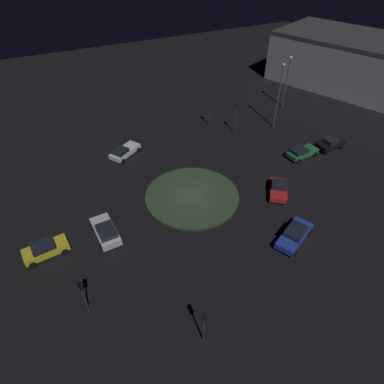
{
  "coord_description": "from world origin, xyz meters",
  "views": [
    {
      "loc": [
        25.55,
        -12.37,
        24.38
      ],
      "look_at": [
        0.0,
        0.0,
        0.71
      ],
      "focal_mm": 31.52,
      "sensor_mm": 36.0,
      "label": 1
    }
  ],
  "objects_px": {
    "car_yellow": "(45,249)",
    "streetlamp_northwest_near": "(279,91)",
    "car_silver": "(106,231)",
    "car_green": "(302,152)",
    "car_red": "(279,189)",
    "car_blue": "(295,235)",
    "streetlamp_northwest": "(288,74)",
    "car_black": "(330,143)",
    "traffic_light_southeast": "(204,320)",
    "traffic_light_northwest": "(236,114)",
    "traffic_light_northwest_near": "(210,109)",
    "traffic_light_southeast_near": "(82,290)",
    "car_white": "(124,152)"
  },
  "relations": [
    {
      "from": "car_black",
      "to": "traffic_light_northwest_near",
      "type": "xyz_separation_m",
      "value": [
        -12.31,
        -11.52,
        2.05
      ]
    },
    {
      "from": "car_green",
      "to": "streetlamp_northwest",
      "type": "xyz_separation_m",
      "value": [
        -12.96,
        6.95,
        4.53
      ]
    },
    {
      "from": "car_silver",
      "to": "traffic_light_northwest",
      "type": "bearing_deg",
      "value": -64.81
    },
    {
      "from": "car_white",
      "to": "traffic_light_southeast_near",
      "type": "height_order",
      "value": "traffic_light_southeast_near"
    },
    {
      "from": "traffic_light_northwest",
      "to": "streetlamp_northwest_near",
      "type": "distance_m",
      "value": 6.65
    },
    {
      "from": "car_silver",
      "to": "streetlamp_northwest_near",
      "type": "distance_m",
      "value": 30.21
    },
    {
      "from": "car_black",
      "to": "car_blue",
      "type": "bearing_deg",
      "value": -148.1
    },
    {
      "from": "car_silver",
      "to": "car_green",
      "type": "bearing_deg",
      "value": -87.37
    },
    {
      "from": "streetlamp_northwest",
      "to": "traffic_light_southeast_near",
      "type": "bearing_deg",
      "value": -57.87
    },
    {
      "from": "car_yellow",
      "to": "traffic_light_southeast_near",
      "type": "distance_m",
      "value": 7.95
    },
    {
      "from": "traffic_light_northwest_near",
      "to": "streetlamp_northwest",
      "type": "relative_size",
      "value": 0.49
    },
    {
      "from": "car_blue",
      "to": "traffic_light_southeast_near",
      "type": "distance_m",
      "value": 19.55
    },
    {
      "from": "car_silver",
      "to": "traffic_light_southeast_near",
      "type": "distance_m",
      "value": 8.03
    },
    {
      "from": "car_black",
      "to": "traffic_light_southeast",
      "type": "height_order",
      "value": "traffic_light_southeast"
    },
    {
      "from": "car_yellow",
      "to": "car_silver",
      "type": "bearing_deg",
      "value": 170.8
    },
    {
      "from": "car_silver",
      "to": "traffic_light_southeast",
      "type": "xyz_separation_m",
      "value": [
        13.14,
        3.74,
        1.88
      ]
    },
    {
      "from": "car_silver",
      "to": "traffic_light_northwest",
      "type": "distance_m",
      "value": 24.91
    },
    {
      "from": "car_silver",
      "to": "car_black",
      "type": "bearing_deg",
      "value": -88.35
    },
    {
      "from": "car_blue",
      "to": "traffic_light_northwest",
      "type": "distance_m",
      "value": 21.05
    },
    {
      "from": "traffic_light_southeast_near",
      "to": "streetlamp_northwest_near",
      "type": "height_order",
      "value": "streetlamp_northwest_near"
    },
    {
      "from": "car_yellow",
      "to": "car_blue",
      "type": "xyz_separation_m",
      "value": [
        8.51,
        21.61,
        -0.0
      ]
    },
    {
      "from": "traffic_light_southeast",
      "to": "car_black",
      "type": "bearing_deg",
      "value": -36.55
    },
    {
      "from": "car_blue",
      "to": "car_yellow",
      "type": "bearing_deg",
      "value": -47.42
    },
    {
      "from": "car_black",
      "to": "car_blue",
      "type": "relative_size",
      "value": 0.8
    },
    {
      "from": "traffic_light_northwest_near",
      "to": "streetlamp_northwest_near",
      "type": "distance_m",
      "value": 9.78
    },
    {
      "from": "streetlamp_northwest_near",
      "to": "car_green",
      "type": "bearing_deg",
      "value": -11.28
    },
    {
      "from": "car_red",
      "to": "traffic_light_northwest_near",
      "type": "distance_m",
      "value": 17.17
    },
    {
      "from": "car_black",
      "to": "traffic_light_northwest_near",
      "type": "bearing_deg",
      "value": 128.3
    },
    {
      "from": "car_blue",
      "to": "traffic_light_northwest",
      "type": "relative_size",
      "value": 1.18
    },
    {
      "from": "traffic_light_northwest",
      "to": "traffic_light_northwest_near",
      "type": "relative_size",
      "value": 1.06
    },
    {
      "from": "car_red",
      "to": "streetlamp_northwest_near",
      "type": "distance_m",
      "value": 16.24
    },
    {
      "from": "traffic_light_northwest",
      "to": "streetlamp_northwest",
      "type": "xyz_separation_m",
      "value": [
        -3.87,
        11.38,
        2.28
      ]
    },
    {
      "from": "car_yellow",
      "to": "car_blue",
      "type": "bearing_deg",
      "value": 152.5
    },
    {
      "from": "car_green",
      "to": "car_red",
      "type": "relative_size",
      "value": 1.03
    },
    {
      "from": "car_silver",
      "to": "car_white",
      "type": "height_order",
      "value": "car_silver"
    },
    {
      "from": "car_black",
      "to": "car_yellow",
      "type": "relative_size",
      "value": 0.97
    },
    {
      "from": "car_red",
      "to": "car_blue",
      "type": "height_order",
      "value": "car_blue"
    },
    {
      "from": "car_silver",
      "to": "car_yellow",
      "type": "bearing_deg",
      "value": 83.21
    },
    {
      "from": "traffic_light_southeast",
      "to": "car_green",
      "type": "bearing_deg",
      "value": -31.51
    },
    {
      "from": "traffic_light_southeast",
      "to": "car_silver",
      "type": "bearing_deg",
      "value": 38.87
    },
    {
      "from": "car_blue",
      "to": "streetlamp_northwest",
      "type": "distance_m",
      "value": 29.78
    },
    {
      "from": "car_silver",
      "to": "traffic_light_southeast_near",
      "type": "xyz_separation_m",
      "value": [
        7.06,
        -3.31,
        1.93
      ]
    },
    {
      "from": "car_yellow",
      "to": "streetlamp_northwest_near",
      "type": "bearing_deg",
      "value": -168.36
    },
    {
      "from": "car_white",
      "to": "streetlamp_northwest_near",
      "type": "xyz_separation_m",
      "value": [
        2.05,
        21.99,
        4.86
      ]
    },
    {
      "from": "car_blue",
      "to": "car_silver",
      "type": "bearing_deg",
      "value": -52.93
    },
    {
      "from": "car_green",
      "to": "traffic_light_southeast_near",
      "type": "xyz_separation_m",
      "value": [
        9.92,
        -29.48,
        2.03
      ]
    },
    {
      "from": "traffic_light_southeast",
      "to": "traffic_light_southeast_near",
      "type": "height_order",
      "value": "traffic_light_southeast_near"
    },
    {
      "from": "car_red",
      "to": "car_green",
      "type": "bearing_deg",
      "value": 160.53
    },
    {
      "from": "car_silver",
      "to": "car_blue",
      "type": "distance_m",
      "value": 18.07
    },
    {
      "from": "car_red",
      "to": "car_white",
      "type": "xyz_separation_m",
      "value": [
        -14.83,
        -13.21,
        -0.01
      ]
    }
  ]
}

